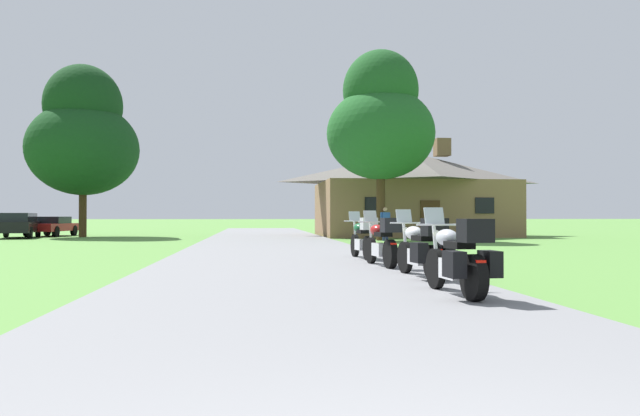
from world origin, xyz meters
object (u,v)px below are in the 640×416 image
bystander_blue_shirt_near_lodge (385,222)px  parked_red_sedan_far_left (52,226)px  motorcycle_silver_nearest_to_camera (460,258)px  tree_left_far (83,136)px  tree_by_lodge_front (381,121)px  motorcycle_white_second_in_row (423,249)px  parked_black_suv_far_left (17,224)px  motorcycle_green_farthest_in_row (363,238)px  motorcycle_red_third_in_row (382,242)px

bystander_blue_shirt_near_lodge → parked_red_sedan_far_left: bearing=139.2°
motorcycle_silver_nearest_to_camera → tree_left_far: tree_left_far is taller
motorcycle_silver_nearest_to_camera → tree_by_lodge_front: bearing=77.2°
motorcycle_white_second_in_row → parked_black_suv_far_left: bearing=117.2°
tree_by_lodge_front → parked_red_sedan_far_left: (-18.70, 8.59, -5.41)m
motorcycle_silver_nearest_to_camera → bystander_blue_shirt_near_lodge: (3.56, 21.10, 0.32)m
motorcycle_silver_nearest_to_camera → tree_by_lodge_front: 22.57m
motorcycle_green_farthest_in_row → tree_left_far: size_ratio=0.21×
tree_by_lodge_front → parked_red_sedan_far_left: size_ratio=2.20×
motorcycle_white_second_in_row → bystander_blue_shirt_near_lodge: 18.75m
tree_left_far → motorcycle_red_third_in_row: bearing=-60.8°
motorcycle_red_third_in_row → parked_black_suv_far_left: size_ratio=0.43×
motorcycle_red_third_in_row → tree_by_lodge_front: (3.45, 16.35, 5.43)m
motorcycle_silver_nearest_to_camera → bystander_blue_shirt_near_lodge: bystander_blue_shirt_near_lodge is taller
parked_black_suv_far_left → tree_left_far: bearing=12.3°
motorcycle_white_second_in_row → parked_red_sedan_far_left: (-15.48, 27.57, 0.03)m
parked_black_suv_far_left → parked_red_sedan_far_left: parked_black_suv_far_left is taller
tree_left_far → motorcycle_green_farthest_in_row: bearing=-57.9°
tree_left_far → parked_red_sedan_far_left: bearing=142.6°
parked_red_sedan_far_left → bystander_blue_shirt_near_lodge: bearing=-19.3°
motorcycle_red_third_in_row → motorcycle_green_farthest_in_row: bearing=83.7°
motorcycle_white_second_in_row → parked_red_sedan_far_left: bearing=112.8°
bystander_blue_shirt_near_lodge → tree_left_far: 18.75m
tree_left_far → parked_black_suv_far_left: size_ratio=2.09×
motorcycle_white_second_in_row → motorcycle_green_farthest_in_row: bearing=85.9°
motorcycle_red_third_in_row → tree_left_far: 27.06m
parked_red_sedan_far_left → tree_by_lodge_front: bearing=-18.1°
motorcycle_silver_nearest_to_camera → motorcycle_green_farthest_in_row: size_ratio=1.00×
motorcycle_green_farthest_in_row → motorcycle_silver_nearest_to_camera: bearing=-94.6°
motorcycle_white_second_in_row → parked_red_sedan_far_left: size_ratio=0.47×
motorcycle_silver_nearest_to_camera → tree_by_lodge_front: (3.45, 21.63, 5.44)m
motorcycle_white_second_in_row → parked_black_suv_far_left: size_ratio=0.43×
motorcycle_red_third_in_row → tree_by_lodge_front: tree_by_lodge_front is taller
motorcycle_red_third_in_row → parked_red_sedan_far_left: 29.23m
motorcycle_red_third_in_row → motorcycle_green_farthest_in_row: 2.52m
motorcycle_silver_nearest_to_camera → motorcycle_white_second_in_row: (0.22, 2.65, 0.00)m
motorcycle_silver_nearest_to_camera → motorcycle_white_second_in_row: size_ratio=1.00×
motorcycle_white_second_in_row → motorcycle_green_farthest_in_row: (-0.21, 5.16, 0.01)m
tree_by_lodge_front → motorcycle_white_second_in_row: bearing=-99.6°
motorcycle_red_third_in_row → parked_red_sedan_far_left: bearing=115.3°
motorcycle_silver_nearest_to_camera → parked_red_sedan_far_left: motorcycle_silver_nearest_to_camera is taller
tree_by_lodge_front → motorcycle_red_third_in_row: bearing=-101.9°
parked_black_suv_far_left → bystander_blue_shirt_near_lodge: bearing=-27.6°
motorcycle_red_third_in_row → parked_red_sedan_far_left: size_ratio=0.48×
motorcycle_green_farthest_in_row → bystander_blue_shirt_near_lodge: 13.76m
motorcycle_red_third_in_row → motorcycle_green_farthest_in_row: same height
bystander_blue_shirt_near_lodge → tree_left_far: (-16.50, 7.35, 5.02)m
motorcycle_red_third_in_row → parked_black_suv_far_left: (-16.10, 21.83, 0.16)m
motorcycle_green_farthest_in_row → parked_black_suv_far_left: 25.15m
motorcycle_white_second_in_row → tree_by_lodge_front: (3.22, 18.98, 5.44)m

